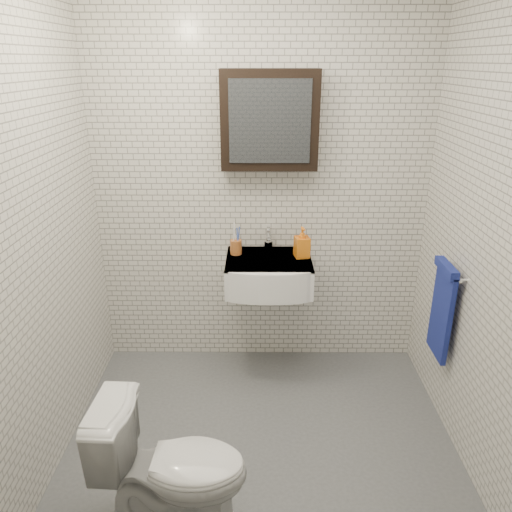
# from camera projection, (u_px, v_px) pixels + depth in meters

# --- Properties ---
(ground) EXTENTS (2.20, 2.00, 0.01)m
(ground) POSITION_uv_depth(u_px,v_px,m) (261.00, 448.00, 2.81)
(ground) COLOR #4D5155
(ground) RESTS_ON ground
(room_shell) EXTENTS (2.22, 2.02, 2.51)m
(room_shell) POSITION_uv_depth(u_px,v_px,m) (262.00, 196.00, 2.27)
(room_shell) COLOR silver
(room_shell) RESTS_ON ground
(washbasin) EXTENTS (0.55, 0.50, 0.20)m
(washbasin) POSITION_uv_depth(u_px,v_px,m) (269.00, 274.00, 3.22)
(washbasin) COLOR white
(washbasin) RESTS_ON room_shell
(faucet) EXTENTS (0.06, 0.20, 0.15)m
(faucet) POSITION_uv_depth(u_px,v_px,m) (268.00, 240.00, 3.34)
(faucet) COLOR silver
(faucet) RESTS_ON washbasin
(mirror_cabinet) EXTENTS (0.60, 0.15, 0.60)m
(mirror_cabinet) POSITION_uv_depth(u_px,v_px,m) (270.00, 121.00, 3.05)
(mirror_cabinet) COLOR black
(mirror_cabinet) RESTS_ON room_shell
(towel_rail) EXTENTS (0.09, 0.30, 0.58)m
(towel_rail) POSITION_uv_depth(u_px,v_px,m) (442.00, 307.00, 2.87)
(towel_rail) COLOR silver
(towel_rail) RESTS_ON room_shell
(toothbrush_cup) EXTENTS (0.09, 0.09, 0.21)m
(toothbrush_cup) POSITION_uv_depth(u_px,v_px,m) (236.00, 246.00, 3.28)
(toothbrush_cup) COLOR #A25828
(toothbrush_cup) RESTS_ON washbasin
(soap_bottle) EXTENTS (0.11, 0.11, 0.20)m
(soap_bottle) POSITION_uv_depth(u_px,v_px,m) (302.00, 242.00, 3.21)
(soap_bottle) COLOR #F84E1A
(soap_bottle) RESTS_ON washbasin
(toilet) EXTENTS (0.69, 0.42, 0.68)m
(toilet) POSITION_uv_depth(u_px,v_px,m) (173.00, 467.00, 2.24)
(toilet) COLOR silver
(toilet) RESTS_ON ground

